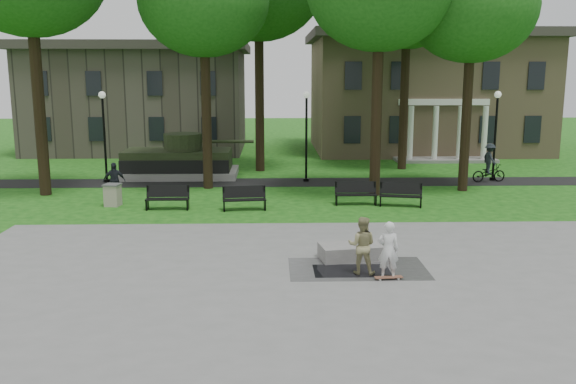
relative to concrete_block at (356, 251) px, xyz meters
name	(u,v)px	position (x,y,z in m)	size (l,w,h in m)	color
ground	(312,245)	(-1.24, 1.57, -0.24)	(120.00, 120.00, 0.00)	#144B11
plaza	(325,300)	(-1.24, -3.43, -0.23)	(22.00, 16.00, 0.02)	gray
footpath	(297,182)	(-1.24, 13.57, -0.24)	(44.00, 2.60, 0.01)	black
building_right	(424,91)	(8.76, 27.57, 4.10)	(17.00, 12.00, 8.60)	#9E8460
building_left	(141,101)	(-12.24, 28.07, 3.35)	(15.00, 10.00, 7.20)	#4C443D
tree_1	(204,2)	(-5.74, 12.07, 8.71)	(6.20, 6.20, 11.63)	black
tree_3	(472,8)	(6.76, 11.07, 8.35)	(6.00, 6.00, 11.19)	black
tree_5	(408,2)	(5.26, 18.07, 9.42)	(6.40, 6.40, 12.44)	black
lamp_left	(104,129)	(-11.24, 13.87, 2.55)	(0.36, 0.36, 4.73)	black
lamp_mid	(306,129)	(-0.74, 13.87, 2.55)	(0.36, 0.36, 4.73)	black
lamp_right	(496,128)	(9.26, 13.87, 2.55)	(0.36, 0.36, 4.73)	black
tank_monument	(179,161)	(-7.70, 15.57, 0.61)	(7.45, 3.40, 2.40)	gray
puddle	(352,271)	(-0.28, -1.20, -0.22)	(2.20, 1.20, 0.00)	black
concrete_block	(356,251)	(0.00, 0.00, 0.00)	(2.20, 1.00, 0.45)	gray
skateboard	(389,278)	(0.64, -1.97, -0.19)	(0.78, 0.20, 0.07)	brown
skateboarder	(388,250)	(0.63, -1.84, 0.58)	(0.59, 0.39, 1.62)	silver
friend_watching	(362,245)	(-0.04, -1.42, 0.60)	(0.80, 0.63, 1.65)	#928C5E
pedestrian_walker	(114,181)	(-9.68, 9.32, 0.61)	(1.00, 0.42, 1.70)	black
cyclist	(489,166)	(8.87, 13.40, 0.59)	(1.91, 1.12, 2.05)	black
park_bench_0	(168,197)	(-6.95, 7.24, 0.28)	(1.80, 0.54, 1.00)	black
park_bench_1	(244,198)	(-3.71, 7.01, 0.28)	(1.84, 0.70, 1.00)	black
park_bench_2	(356,193)	(1.08, 7.97, 0.28)	(1.80, 0.54, 1.00)	black
park_bench_3	(400,194)	(2.96, 7.60, 0.28)	(1.85, 0.88, 1.00)	black
trash_bin	(113,195)	(-9.43, 7.98, 0.24)	(0.75, 0.75, 0.96)	#A39686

